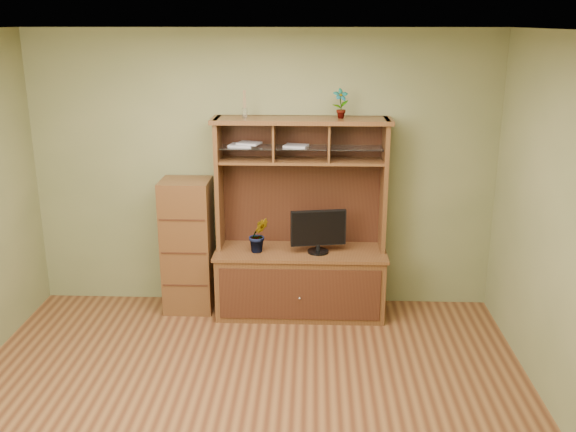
{
  "coord_description": "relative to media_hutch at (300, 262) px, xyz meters",
  "views": [
    {
      "loc": [
        0.49,
        -4.07,
        2.76
      ],
      "look_at": [
        0.28,
        1.2,
        1.15
      ],
      "focal_mm": 40.0,
      "sensor_mm": 36.0,
      "label": 1
    }
  ],
  "objects": [
    {
      "name": "reed_diffuser",
      "position": [
        -0.52,
        0.08,
        1.48
      ],
      "size": [
        0.05,
        0.05,
        0.25
      ],
      "color": "silver",
      "rests_on": "media_hutch"
    },
    {
      "name": "side_cabinet",
      "position": [
        -1.1,
        0.04,
        0.13
      ],
      "size": [
        0.47,
        0.43,
        1.31
      ],
      "color": "#4C2B15",
      "rests_on": "room"
    },
    {
      "name": "magazines",
      "position": [
        -0.37,
        0.08,
        1.13
      ],
      "size": [
        0.75,
        0.21,
        0.04
      ],
      "color": "#BCBBC1",
      "rests_on": "media_hutch"
    },
    {
      "name": "orchid_plant",
      "position": [
        -0.4,
        -0.08,
        0.3
      ],
      "size": [
        0.22,
        0.2,
        0.34
      ],
      "primitive_type": "imported",
      "rotation": [
        0.0,
        0.0,
        0.29
      ],
      "color": "#26541C",
      "rests_on": "media_hutch"
    },
    {
      "name": "media_hutch",
      "position": [
        0.0,
        0.0,
        0.0
      ],
      "size": [
        1.66,
        0.61,
        1.9
      ],
      "color": "#4C2B15",
      "rests_on": "room"
    },
    {
      "name": "top_plant",
      "position": [
        0.36,
        0.08,
        1.51
      ],
      "size": [
        0.16,
        0.13,
        0.27
      ],
      "primitive_type": "imported",
      "rotation": [
        0.0,
        0.0,
        0.23
      ],
      "color": "#295C20",
      "rests_on": "media_hutch"
    },
    {
      "name": "room",
      "position": [
        -0.38,
        -1.73,
        0.83
      ],
      "size": [
        4.54,
        4.04,
        2.74
      ],
      "color": "#4F2916",
      "rests_on": "ground"
    },
    {
      "name": "monitor",
      "position": [
        0.17,
        -0.08,
        0.35
      ],
      "size": [
        0.52,
        0.2,
        0.41
      ],
      "rotation": [
        0.0,
        0.0,
        0.18
      ],
      "color": "black",
      "rests_on": "media_hutch"
    }
  ]
}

